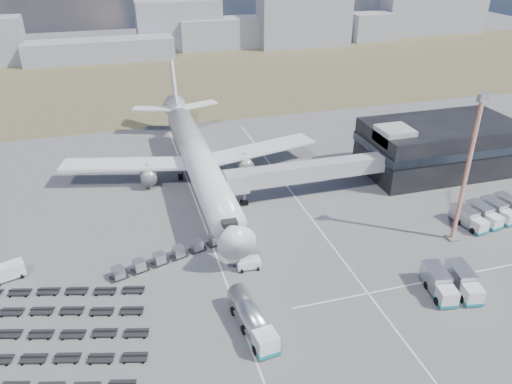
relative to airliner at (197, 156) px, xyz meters
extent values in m
plane|color=#565659|center=(0.00, -32.38, -5.29)|extent=(420.00, 420.00, 0.00)
cube|color=brown|center=(0.00, 77.62, -5.29)|extent=(420.00, 90.00, 0.01)
cube|color=silver|center=(-2.00, -27.38, -5.29)|extent=(0.25, 110.00, 0.01)
cube|color=silver|center=(16.00, -27.38, -5.29)|extent=(0.25, 110.00, 0.01)
cube|color=silver|center=(25.00, -40.38, -5.29)|extent=(40.00, 0.25, 0.01)
cube|color=black|center=(48.00, -8.38, -0.29)|extent=(30.00, 16.00, 10.00)
cube|color=#262D38|center=(48.00, -8.38, 0.91)|extent=(30.40, 16.40, 1.60)
cube|color=#939399|center=(36.00, -10.38, 4.21)|extent=(6.00, 6.00, 3.00)
cube|color=#939399|center=(18.10, -11.88, -0.19)|extent=(29.80, 3.00, 3.00)
cube|color=#939399|center=(4.70, -12.38, -0.19)|extent=(4.00, 3.60, 3.40)
cylinder|color=slate|center=(6.20, -11.88, -2.74)|extent=(0.70, 0.70, 5.10)
cylinder|color=black|center=(6.20, -11.88, -4.84)|extent=(1.40, 0.90, 1.40)
cylinder|color=silver|center=(0.00, -2.38, 0.01)|extent=(5.60, 48.00, 5.60)
cone|color=silver|center=(0.00, -28.88, 0.01)|extent=(5.60, 5.00, 5.60)
cone|color=silver|center=(0.00, 25.62, 0.81)|extent=(5.60, 8.00, 5.60)
cube|color=black|center=(0.00, -26.88, 0.81)|extent=(2.20, 2.00, 0.80)
cube|color=silver|center=(-13.00, 2.62, -1.19)|extent=(25.59, 11.38, 0.50)
cube|color=silver|center=(13.00, 2.62, -1.19)|extent=(25.59, 11.38, 0.50)
cylinder|color=slate|center=(-9.50, 0.62, -2.89)|extent=(3.00, 5.00, 3.00)
cylinder|color=slate|center=(9.50, 0.62, -2.89)|extent=(3.00, 5.00, 3.00)
cube|color=silver|center=(-5.50, 27.62, 1.21)|extent=(9.49, 5.63, 0.35)
cube|color=silver|center=(5.50, 27.62, 1.21)|extent=(9.49, 5.63, 0.35)
cube|color=silver|center=(0.00, 28.62, 6.51)|extent=(0.50, 9.06, 11.45)
cylinder|color=slate|center=(0.00, -23.38, -4.04)|extent=(0.50, 0.50, 2.50)
cylinder|color=slate|center=(-3.20, 1.62, -4.04)|extent=(0.60, 0.60, 2.50)
cylinder|color=slate|center=(3.20, 1.62, -4.04)|extent=(0.60, 0.60, 2.50)
cylinder|color=black|center=(0.00, -23.38, -4.79)|extent=(0.50, 1.20, 1.20)
cube|color=gray|center=(-16.63, 110.33, -1.36)|extent=(54.11, 12.00, 7.86)
cube|color=gray|center=(15.13, 122.64, 4.25)|extent=(33.77, 12.00, 19.08)
cube|color=gray|center=(35.64, 120.22, 0.68)|extent=(41.99, 12.00, 11.94)
cube|color=gray|center=(65.99, 114.41, 6.21)|extent=(38.44, 12.00, 23.01)
cube|color=gray|center=(98.80, 118.11, 0.49)|extent=(17.78, 12.00, 11.57)
cube|color=gray|center=(134.45, 124.59, 6.82)|extent=(50.56, 12.00, 24.21)
cube|color=silver|center=(-0.55, -46.67, -3.73)|extent=(2.87, 2.87, 2.47)
cube|color=#16737D|center=(-0.55, -46.67, -4.70)|extent=(2.99, 2.99, 0.54)
cylinder|color=#B5B5BA|center=(-1.18, -41.45, -3.25)|extent=(3.64, 8.32, 2.69)
cube|color=slate|center=(-1.18, -41.45, -4.49)|extent=(3.53, 8.31, 0.38)
cylinder|color=black|center=(-0.99, -43.05, -4.75)|extent=(2.91, 1.51, 1.18)
cube|color=silver|center=(1.91, -30.32, -4.52)|extent=(3.52, 2.08, 1.53)
cube|color=silver|center=(-31.26, -23.30, -4.13)|extent=(4.79, 3.31, 2.33)
cube|color=silver|center=(0.91, -3.85, -3.84)|extent=(3.51, 5.83, 2.54)
cube|color=#16737D|center=(0.91, -3.85, -4.88)|extent=(3.62, 5.94, 0.41)
cube|color=silver|center=(24.67, -45.29, -3.95)|extent=(2.72, 2.63, 2.26)
cube|color=#16737D|center=(24.67, -45.29, -4.83)|extent=(2.84, 2.75, 0.46)
cube|color=#B5B5BA|center=(25.29, -41.74, -3.54)|extent=(3.24, 5.09, 2.68)
cube|color=silver|center=(28.12, -45.89, -3.95)|extent=(2.72, 2.63, 2.26)
cube|color=#16737D|center=(28.12, -45.89, -4.83)|extent=(2.84, 2.75, 0.46)
cube|color=#B5B5BA|center=(28.73, -42.34, -3.54)|extent=(3.24, 5.09, 2.68)
cube|color=silver|center=(40.42, -31.48, -4.06)|extent=(2.45, 2.37, 2.09)
cube|color=#16737D|center=(40.42, -31.48, -4.86)|extent=(2.56, 2.48, 0.43)
cube|color=#B5B5BA|center=(39.97, -28.19, -3.68)|extent=(2.86, 4.64, 2.47)
cube|color=silver|center=(43.62, -31.04, -4.06)|extent=(2.45, 2.37, 2.09)
cube|color=#16737D|center=(43.62, -31.04, -4.86)|extent=(2.56, 2.48, 0.43)
cube|color=#B5B5BA|center=(43.16, -27.75, -3.68)|extent=(2.86, 4.64, 2.47)
cube|color=silver|center=(46.82, -30.59, -4.06)|extent=(2.45, 2.37, 2.09)
cube|color=#16737D|center=(46.82, -30.59, -4.86)|extent=(2.56, 2.48, 0.43)
cube|color=#B5B5BA|center=(46.36, -27.30, -3.68)|extent=(2.86, 4.64, 2.47)
cube|color=#B5B5BA|center=(49.56, -26.86, -3.68)|extent=(2.86, 4.64, 2.47)
cube|color=black|center=(-16.36, -27.61, -5.00)|extent=(2.88, 2.24, 0.17)
cube|color=#B5B5BA|center=(-16.36, -27.61, -4.17)|extent=(1.95, 1.95, 1.46)
cube|color=black|center=(-13.39, -26.67, -5.00)|extent=(2.88, 2.24, 0.17)
cube|color=#B5B5BA|center=(-13.39, -26.67, -4.17)|extent=(1.95, 1.95, 1.46)
cube|color=black|center=(-10.43, -25.73, -5.00)|extent=(2.88, 2.24, 0.17)
cube|color=#B5B5BA|center=(-10.43, -25.73, -4.17)|extent=(1.95, 1.95, 1.46)
cube|color=black|center=(-7.46, -24.80, -5.00)|extent=(2.88, 2.24, 0.17)
cube|color=#B5B5BA|center=(-7.46, -24.80, -4.17)|extent=(1.95, 1.95, 1.46)
cube|color=black|center=(-4.50, -23.86, -5.00)|extent=(2.88, 2.24, 0.17)
cube|color=#B5B5BA|center=(-4.50, -23.86, -4.17)|extent=(1.95, 1.95, 1.46)
cube|color=black|center=(-1.53, -22.92, -5.00)|extent=(2.88, 2.24, 0.17)
cube|color=#B5B5BA|center=(-1.53, -22.92, -4.17)|extent=(1.95, 1.95, 1.46)
cube|color=black|center=(1.43, -21.99, -5.00)|extent=(2.88, 2.24, 0.17)
cube|color=#B5B5BA|center=(1.43, -21.99, -4.17)|extent=(1.95, 1.95, 1.46)
cube|color=black|center=(-27.00, -40.39, -4.95)|extent=(26.36, 8.36, 0.69)
cube|color=black|center=(-25.96, -36.49, -4.95)|extent=(26.36, 8.36, 0.69)
cube|color=black|center=(-24.91, -32.60, -4.95)|extent=(22.65, 7.36, 0.69)
cube|color=black|center=(-23.87, -28.70, -4.95)|extent=(22.65, 7.36, 0.69)
cylinder|color=#C14A1E|center=(35.31, -31.88, 6.21)|extent=(0.64, 0.64, 23.01)
cube|color=slate|center=(35.31, -31.88, 17.99)|extent=(2.26, 1.29, 1.10)
cube|color=#565659|center=(35.31, -31.88, -5.15)|extent=(1.84, 1.84, 0.28)
camera|label=1|loc=(-13.57, -87.50, 38.49)|focal=35.00mm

